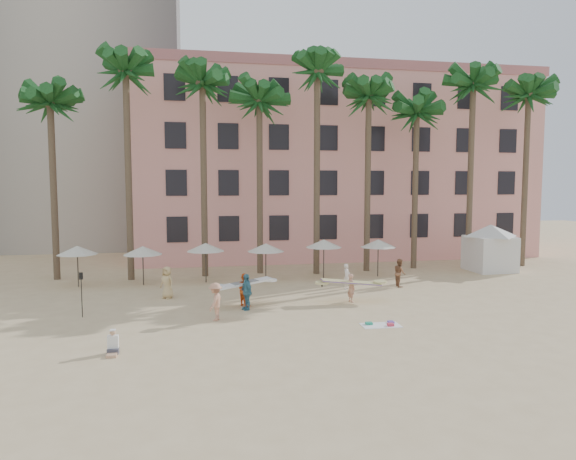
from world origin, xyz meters
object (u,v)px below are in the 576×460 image
(pink_hotel, at_px, (329,168))
(carrier_yellow, at_px, (351,285))
(cabana, at_px, (490,244))
(carrier_white, at_px, (245,288))

(pink_hotel, bearing_deg, carrier_yellow, -101.63)
(cabana, xyz_separation_m, carrier_white, (-19.19, -7.73, -1.12))
(pink_hotel, bearing_deg, carrier_white, -116.33)
(pink_hotel, xyz_separation_m, carrier_yellow, (-4.25, -20.64, -7.08))
(pink_hotel, distance_m, carrier_white, 23.89)
(carrier_yellow, bearing_deg, cabana, 30.71)
(pink_hotel, bearing_deg, cabana, -54.54)
(cabana, bearing_deg, carrier_yellow, -149.29)
(cabana, bearing_deg, pink_hotel, 125.46)
(carrier_yellow, xyz_separation_m, carrier_white, (-5.88, 0.18, 0.03))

